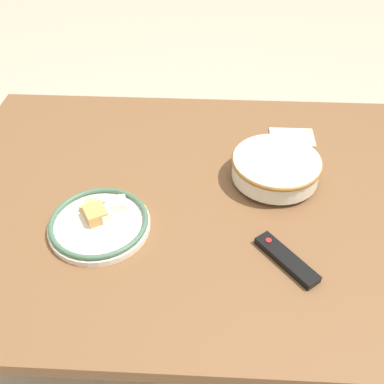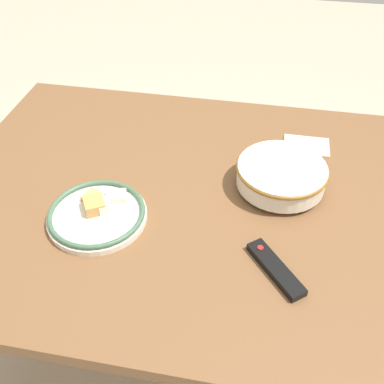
% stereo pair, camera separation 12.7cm
% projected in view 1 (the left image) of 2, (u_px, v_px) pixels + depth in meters
% --- Properties ---
extents(ground_plane, '(8.00, 8.00, 0.00)m').
position_uv_depth(ground_plane, '(186.00, 329.00, 1.81)').
color(ground_plane, '#B7A88E').
extents(dining_table, '(1.45, 1.10, 0.74)m').
position_uv_depth(dining_table, '(184.00, 211.00, 1.37)').
color(dining_table, brown).
rests_on(dining_table, ground_plane).
extents(noodle_bowl, '(0.27, 0.27, 0.08)m').
position_uv_depth(noodle_bowl, '(276.00, 168.00, 1.34)').
color(noodle_bowl, silver).
rests_on(noodle_bowl, dining_table).
extents(food_plate, '(0.27, 0.27, 0.05)m').
position_uv_depth(food_plate, '(99.00, 222.00, 1.21)').
color(food_plate, silver).
rests_on(food_plate, dining_table).
extents(tv_remote, '(0.15, 0.18, 0.02)m').
position_uv_depth(tv_remote, '(286.00, 259.00, 1.12)').
color(tv_remote, black).
rests_on(tv_remote, dining_table).
extents(folded_napkin, '(0.15, 0.10, 0.01)m').
position_uv_depth(folded_napkin, '(292.00, 137.00, 1.53)').
color(folded_napkin, beige).
rests_on(folded_napkin, dining_table).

